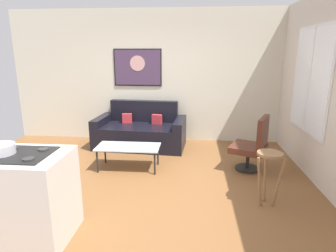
# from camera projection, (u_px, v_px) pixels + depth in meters

# --- Properties ---
(ground) EXTENTS (6.40, 6.40, 0.04)m
(ground) POSITION_uv_depth(u_px,v_px,m) (139.00, 188.00, 4.21)
(ground) COLOR brown
(back_wall) EXTENTS (6.40, 0.05, 2.80)m
(back_wall) POSITION_uv_depth(u_px,v_px,m) (158.00, 77.00, 6.19)
(back_wall) COLOR beige
(back_wall) RESTS_ON ground
(right_wall) EXTENTS (0.05, 6.40, 2.80)m
(right_wall) POSITION_uv_depth(u_px,v_px,m) (330.00, 91.00, 3.92)
(right_wall) COLOR beige
(right_wall) RESTS_ON ground
(couch) EXTENTS (1.88, 1.04, 0.91)m
(couch) POSITION_uv_depth(u_px,v_px,m) (141.00, 132.00, 5.97)
(couch) COLOR black
(couch) RESTS_ON ground
(coffee_table) EXTENTS (1.05, 0.51, 0.40)m
(coffee_table) POSITION_uv_depth(u_px,v_px,m) (128.00, 148.00, 4.79)
(coffee_table) COLOR silver
(coffee_table) RESTS_ON ground
(armchair) EXTENTS (0.72, 0.73, 0.92)m
(armchair) POSITION_uv_depth(u_px,v_px,m) (253.00, 145.00, 4.69)
(armchair) COLOR black
(armchair) RESTS_ON ground
(bar_stool) EXTENTS (0.36, 0.36, 0.71)m
(bar_stool) POSITION_uv_depth(u_px,v_px,m) (269.00, 165.00, 3.60)
(bar_stool) COLOR olive
(bar_stool) RESTS_ON ground
(kitchen_counter) EXTENTS (1.40, 0.71, 0.95)m
(kitchen_counter) POSITION_uv_depth(u_px,v_px,m) (3.00, 196.00, 2.99)
(kitchen_counter) COLOR silver
(kitchen_counter) RESTS_ON ground
(mixing_bowl) EXTENTS (0.28, 0.28, 0.11)m
(mixing_bowl) POSITION_uv_depth(u_px,v_px,m) (0.00, 150.00, 2.84)
(mixing_bowl) COLOR silver
(mixing_bowl) RESTS_ON kitchen_counter
(wall_painting) EXTENTS (1.03, 0.03, 0.78)m
(wall_painting) POSITION_uv_depth(u_px,v_px,m) (138.00, 67.00, 6.14)
(wall_painting) COLOR black
(window) EXTENTS (0.03, 1.43, 1.68)m
(window) POSITION_uv_depth(u_px,v_px,m) (310.00, 80.00, 4.48)
(window) COLOR silver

